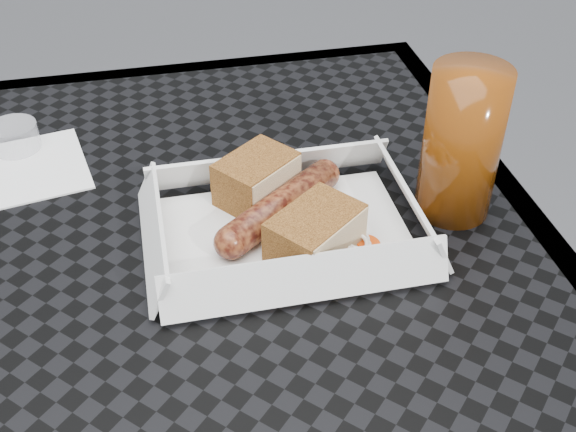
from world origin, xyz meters
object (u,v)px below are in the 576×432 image
Objects in this scene: bratwurst at (280,206)px; patio_table at (129,344)px; food_tray at (286,233)px; drink_glass at (462,143)px.

patio_table is at bearing -161.49° from bratwurst.
patio_table is 0.19m from bratwurst.
drink_glass reaches higher than food_tray.
food_tray is 1.51× the size of drink_glass.
patio_table is 0.35m from drink_glass.
food_tray reaches higher than patio_table.
patio_table is at bearing -173.00° from drink_glass.
drink_glass is (0.32, 0.04, 0.15)m from patio_table.
food_tray is (0.15, 0.03, 0.08)m from patio_table.
food_tray is at bearing 11.84° from patio_table.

